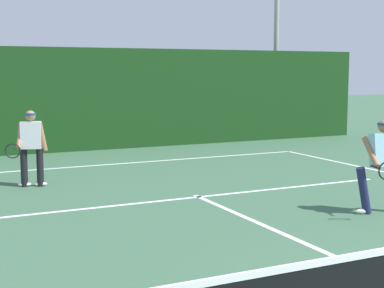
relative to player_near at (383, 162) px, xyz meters
The scene contains 7 objects.
court_line_baseline_far 7.10m from the player_near, 107.85° to the left, with size 10.10×0.10×0.01m, color white.
court_line_service 3.33m from the player_near, 132.17° to the left, with size 8.23×0.10×0.01m, color white.
court_line_centre 2.41m from the player_near, 163.40° to the right, with size 0.10×6.40×0.01m, color white.
player_near is the anchor object (origin of this frame).
player_far 6.71m from the player_near, 135.18° to the left, with size 0.90×0.84×1.54m.
back_fence_windscreen 9.71m from the player_near, 102.89° to the left, with size 18.94×0.12×2.98m, color #163D16.
light_pole 12.21m from the player_near, 64.78° to the left, with size 0.55×0.44×6.86m.
Camera 1 is at (-4.69, -3.23, 2.33)m, focal length 54.44 mm.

